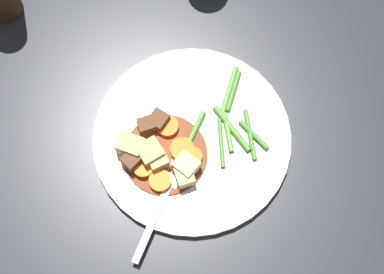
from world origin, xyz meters
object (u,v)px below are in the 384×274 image
Objects in this scene: carrot_slice_0 at (160,181)px; meat_chunk_1 at (159,120)px; potato_chunk_0 at (185,177)px; potato_chunk_1 at (131,146)px; dinner_plate at (192,138)px; meat_chunk_2 at (147,125)px; carrot_slice_2 at (193,157)px; meat_chunk_0 at (134,159)px; carrot_slice_1 at (182,150)px; potato_chunk_2 at (186,166)px; potato_chunk_3 at (150,153)px; potato_chunk_4 at (158,161)px; carrot_slice_3 at (143,166)px; carrot_slice_4 at (168,127)px; fork at (162,200)px.

meat_chunk_1 is (-0.05, -0.08, 0.00)m from carrot_slice_0.
potato_chunk_0 is 0.09m from potato_chunk_1.
meat_chunk_2 reaches higher than dinner_plate.
carrot_slice_0 is at bearing 2.96° from carrot_slice_2.
carrot_slice_0 is at bearing 68.74° from meat_chunk_2.
meat_chunk_0 is at bearing -31.42° from carrot_slice_2.
carrot_slice_0 is 0.05m from meat_chunk_0.
carrot_slice_1 is 1.11× the size of potato_chunk_2.
meat_chunk_1 is at bearing -154.87° from meat_chunk_0.
potato_chunk_3 is 0.04m from meat_chunk_2.
carrot_slice_1 reaches higher than dinner_plate.
potato_chunk_4 is (-0.02, 0.04, -0.00)m from potato_chunk_1.
carrot_slice_4 is (-0.06, -0.03, -0.00)m from carrot_slice_3.
dinner_plate is 0.03m from carrot_slice_1.
carrot_slice_1 is 0.07m from meat_chunk_0.
carrot_slice_3 is at bearing 50.28° from meat_chunk_2.
potato_chunk_1 reaches higher than carrot_slice_2.
meat_chunk_0 reaches higher than potato_chunk_4.
potato_chunk_1 is 1.17× the size of meat_chunk_0.
carrot_slice_3 is 0.07m from carrot_slice_4.
dinner_plate is 8.36× the size of carrot_slice_1.
meat_chunk_0 is (0.09, -0.02, 0.02)m from dinner_plate.
potato_chunk_0 reaches higher than carrot_slice_0.
potato_chunk_3 reaches higher than carrot_slice_3.
potato_chunk_3 is at bearing -105.08° from carrot_slice_0.
potato_chunk_2 is 0.08m from meat_chunk_1.
carrot_slice_0 is 0.04m from potato_chunk_0.
potato_chunk_4 is at bearing 72.21° from meat_chunk_2.
potato_chunk_0 reaches higher than meat_chunk_2.
meat_chunk_0 is (0.01, -0.01, 0.01)m from carrot_slice_3.
meat_chunk_1 is at bearing -122.58° from carrot_slice_0.
carrot_slice_1 is at bearing 143.04° from potato_chunk_1.
potato_chunk_1 reaches higher than meat_chunk_1.
meat_chunk_1 is 0.02m from meat_chunk_2.
potato_chunk_2 is (-0.01, -0.01, 0.00)m from potato_chunk_0.
meat_chunk_0 reaches higher than carrot_slice_4.
potato_chunk_1 reaches higher than carrot_slice_0.
potato_chunk_2 is at bearing 25.78° from carrot_slice_2.
potato_chunk_2 is at bearing 143.33° from carrot_slice_3.
carrot_slice_2 is 0.06m from carrot_slice_4.
meat_chunk_0 is (0.03, -0.02, 0.00)m from potato_chunk_4.
meat_chunk_2 reaches higher than carrot_slice_3.
carrot_slice_4 is 0.02m from meat_chunk_1.
carrot_slice_3 is 1.15× the size of potato_chunk_0.
potato_chunk_0 is at bearing -170.45° from fork.
carrot_slice_2 is at bearing 156.37° from carrot_slice_3.
carrot_slice_2 is (-0.01, 0.02, -0.00)m from carrot_slice_1.
potato_chunk_0 is 0.04m from potato_chunk_4.
potato_chunk_4 is at bearing -46.56° from potato_chunk_2.
meat_chunk_1 reaches higher than carrot_slice_2.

